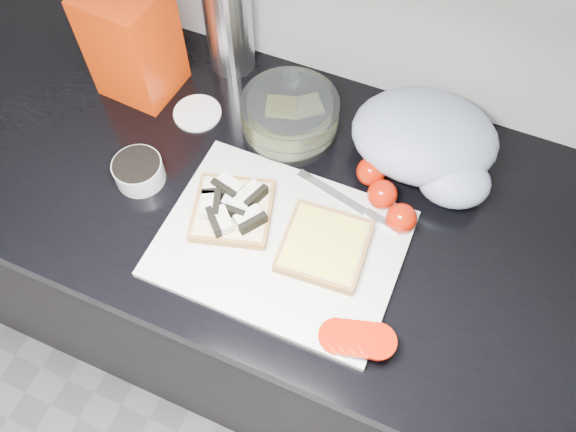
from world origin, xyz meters
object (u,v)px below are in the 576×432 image
(glass_bowl, at_px, (290,116))
(bread_bag, at_px, (133,42))
(cutting_board, at_px, (281,243))
(steel_canister, at_px, (228,19))

(glass_bowl, distance_m, bread_bag, 0.33)
(glass_bowl, height_order, bread_bag, bread_bag)
(cutting_board, relative_size, glass_bowl, 2.18)
(glass_bowl, xyz_separation_m, bread_bag, (-0.32, -0.01, 0.07))
(cutting_board, height_order, glass_bowl, glass_bowl)
(cutting_board, xyz_separation_m, steel_canister, (-0.27, 0.36, 0.11))
(glass_bowl, xyz_separation_m, steel_canister, (-0.18, 0.12, 0.07))
(bread_bag, bearing_deg, steel_canister, 46.39)
(cutting_board, distance_m, steel_canister, 0.46)
(cutting_board, bearing_deg, bread_bag, 150.10)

